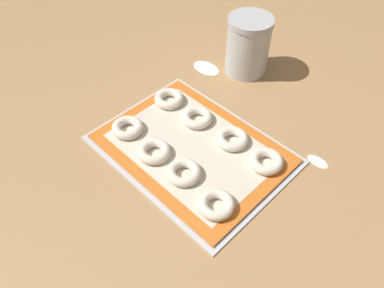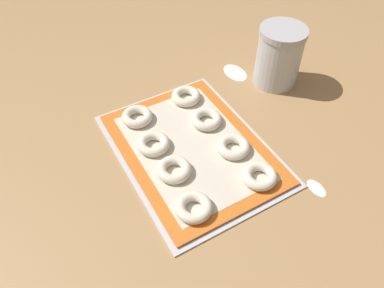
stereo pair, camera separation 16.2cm
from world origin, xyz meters
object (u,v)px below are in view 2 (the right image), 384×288
at_px(bagel_back_mid_right, 233,147).
at_px(bagel_back_far_right, 260,176).
at_px(bagel_front_far_right, 194,207).
at_px(bagel_back_mid_left, 206,119).
at_px(bagel_front_far_left, 137,117).
at_px(baking_tray, 192,149).
at_px(bagel_front_mid_right, 174,170).
at_px(bagel_back_far_left, 186,96).
at_px(flour_canister, 279,56).
at_px(bagel_front_mid_left, 153,144).

relative_size(bagel_back_mid_right, bagel_back_far_right, 1.00).
distance_m(bagel_front_far_right, bagel_back_mid_right, 0.20).
bearing_deg(bagel_back_mid_left, bagel_front_far_left, -123.07).
bearing_deg(baking_tray, bagel_back_mid_left, 127.04).
xyz_separation_m(bagel_front_far_left, bagel_front_mid_right, (0.20, 0.00, 0.00)).
xyz_separation_m(bagel_back_far_left, flour_canister, (0.04, 0.27, 0.06)).
relative_size(bagel_front_far_left, flour_canister, 0.47).
distance_m(bagel_front_far_left, bagel_front_mid_left, 0.11).
distance_m(bagel_front_far_left, flour_canister, 0.43).
bearing_deg(bagel_back_mid_right, baking_tray, -125.01).
bearing_deg(baking_tray, bagel_back_far_right, 27.39).
distance_m(bagel_back_mid_right, bagel_back_far_right, 0.10).
distance_m(bagel_front_mid_right, flour_canister, 0.46).
bearing_deg(bagel_back_mid_right, bagel_back_far_right, 0.64).
relative_size(bagel_back_far_right, flour_canister, 0.47).
distance_m(bagel_back_far_left, bagel_back_mid_right, 0.22).
bearing_deg(bagel_back_mid_left, flour_canister, 102.66).
distance_m(bagel_front_mid_left, bagel_front_far_right, 0.21).
bearing_deg(bagel_front_far_right, flour_canister, 122.46).
relative_size(bagel_back_far_left, bagel_back_far_right, 1.00).
height_order(bagel_front_far_right, bagel_back_far_left, same).
bearing_deg(bagel_front_mid_right, flour_canister, 111.44).
height_order(bagel_back_mid_right, flour_canister, flour_canister).
distance_m(bagel_front_far_left, bagel_back_mid_right, 0.26).
height_order(bagel_front_far_right, bagel_back_mid_right, same).
relative_size(bagel_front_mid_right, bagel_back_far_left, 1.00).
relative_size(bagel_front_mid_left, bagel_front_far_right, 1.00).
height_order(bagel_front_mid_right, bagel_back_far_left, same).
bearing_deg(bagel_back_mid_left, bagel_front_far_right, -36.94).
distance_m(baking_tray, bagel_front_mid_left, 0.10).
relative_size(bagel_front_far_left, bagel_front_mid_right, 1.00).
height_order(bagel_front_far_left, bagel_back_mid_left, same).
height_order(bagel_front_far_right, flour_canister, flour_canister).
bearing_deg(bagel_back_far_right, bagel_front_far_left, -153.25).
height_order(bagel_front_mid_left, bagel_back_mid_right, same).
bearing_deg(bagel_back_far_right, baking_tray, -152.61).
bearing_deg(baking_tray, bagel_back_mid_right, 54.99).
distance_m(bagel_front_mid_right, bagel_front_far_right, 0.11).
relative_size(baking_tray, bagel_back_far_right, 5.69).
distance_m(bagel_front_far_left, bagel_back_far_right, 0.35).
xyz_separation_m(bagel_back_far_left, bagel_back_mid_left, (0.11, 0.00, 0.00)).
xyz_separation_m(bagel_front_far_left, bagel_back_mid_right, (0.21, 0.16, 0.00)).
height_order(bagel_front_far_left, bagel_front_far_right, same).
height_order(bagel_front_far_left, flour_canister, flour_canister).
xyz_separation_m(bagel_front_far_right, bagel_back_mid_right, (-0.10, 0.17, 0.00)).
bearing_deg(bagel_front_mid_right, bagel_back_far_right, 54.65).
xyz_separation_m(baking_tray, bagel_front_mid_right, (0.05, -0.08, 0.02)).
bearing_deg(bagel_front_far_left, bagel_front_mid_left, -2.72).
bearing_deg(flour_canister, bagel_front_far_right, -57.54).
bearing_deg(bagel_back_far_left, bagel_front_far_right, -26.59).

